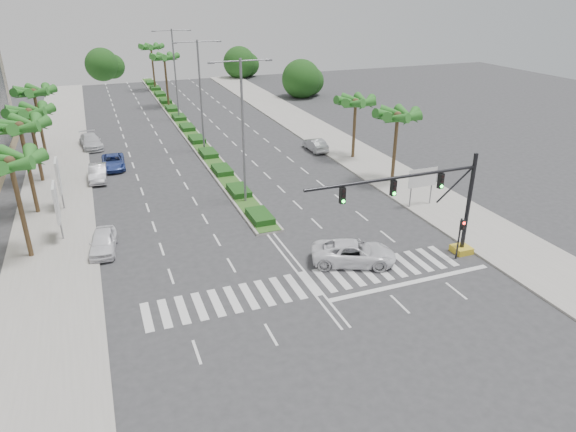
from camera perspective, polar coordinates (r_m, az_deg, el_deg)
name	(u,v)px	position (r m, az deg, el deg)	size (l,w,h in m)	color
ground	(310,283)	(32.42, 2.47, -7.50)	(160.00, 160.00, 0.00)	#333335
footpath_right	(367,162)	(55.04, 8.82, 5.95)	(6.00, 120.00, 0.15)	gray
footpath_left	(56,202)	(48.47, -24.36, 1.47)	(6.00, 120.00, 0.15)	gray
median	(181,121)	(73.10, -11.85, 10.27)	(2.20, 75.00, 0.20)	gray
median_grass	(180,120)	(73.08, -11.86, 10.37)	(1.80, 75.00, 0.04)	#2B571D
signal_gantry	(440,212)	(35.20, 16.57, 0.46)	(12.60, 1.20, 7.20)	gold
pedestrian_signal	(461,232)	(36.08, 18.63, -1.70)	(0.28, 0.36, 3.00)	black
direction_sign	(422,179)	(43.88, 14.71, 3.97)	(2.70, 0.11, 3.40)	slate
billboard_near	(56,203)	(39.93, -24.35, 1.32)	(0.18, 2.10, 4.35)	slate
billboard_far	(58,176)	(45.58, -24.16, 4.04)	(0.18, 2.10, 4.35)	slate
palm_left_near	(11,165)	(37.10, -28.45, 5.05)	(4.57, 4.68, 7.55)	brown
palm_left_mid	(20,129)	(44.68, -27.62, 8.59)	(4.57, 4.68, 7.95)	brown
palm_left_far	(29,114)	(52.57, -26.82, 10.08)	(4.57, 4.68, 7.35)	brown
palm_left_end	(34,94)	(60.33, -26.39, 12.06)	(4.57, 4.68, 7.75)	brown
palm_right_near	(397,117)	(48.13, 12.07, 10.66)	(4.57, 4.68, 7.05)	brown
palm_right_far	(356,103)	(54.90, 7.52, 12.30)	(4.57, 4.68, 6.75)	brown
palm_median_a	(164,59)	(81.61, -13.58, 16.60)	(4.57, 4.68, 8.05)	brown
palm_median_b	(151,49)	(96.40, -14.97, 17.53)	(4.57, 4.68, 8.05)	brown
streetlight_near	(243,125)	(42.06, -5.05, 10.03)	(5.10, 0.25, 12.00)	slate
streetlight_mid	(200,91)	(57.27, -9.71, 13.57)	(5.10, 0.25, 12.00)	slate
streetlight_far	(175,70)	(72.83, -12.45, 15.57)	(5.10, 0.25, 12.00)	slate
car_parked_a	(103,242)	(38.06, -19.87, -2.71)	(1.72, 4.27, 1.45)	white
car_parked_b	(98,173)	(52.36, -20.36, 4.52)	(1.57, 4.51, 1.48)	silver
car_parked_c	(113,162)	(55.46, -18.85, 5.71)	(2.24, 4.85, 1.35)	#304694
car_parked_d	(91,141)	(63.60, -21.06, 7.75)	(2.14, 5.27, 1.53)	silver
car_crossing	(354,253)	(34.55, 7.30, -4.07)	(2.59, 5.61, 1.56)	white
car_right	(315,145)	(58.44, 3.05, 7.92)	(1.49, 4.27, 1.41)	#B0B1B5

